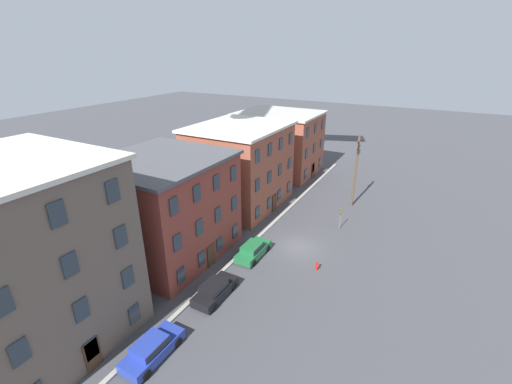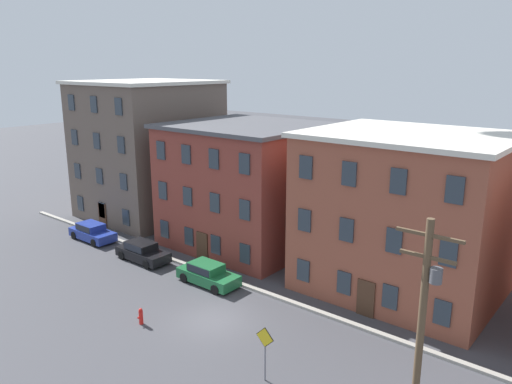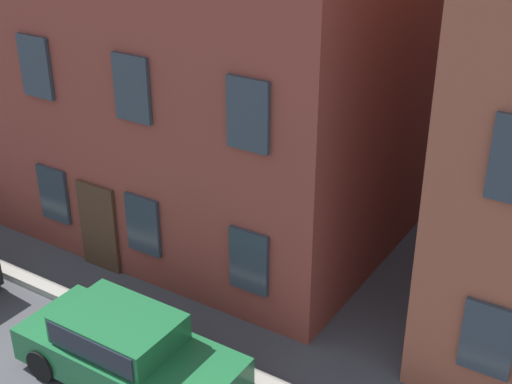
{
  "view_description": "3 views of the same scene",
  "coord_description": "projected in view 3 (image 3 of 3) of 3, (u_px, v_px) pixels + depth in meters",
  "views": [
    {
      "loc": [
        -28.51,
        -10.63,
        18.84
      ],
      "look_at": [
        0.81,
        5.44,
        4.73
      ],
      "focal_mm": 24.0,
      "sensor_mm": 36.0,
      "label": 1
    },
    {
      "loc": [
        18.28,
        -18.53,
        14.25
      ],
      "look_at": [
        0.25,
        3.51,
        6.95
      ],
      "focal_mm": 35.0,
      "sensor_mm": 36.0,
      "label": 2
    },
    {
      "loc": [
        3.97,
        -4.32,
        9.33
      ],
      "look_at": [
        -1.67,
        4.55,
        4.04
      ],
      "focal_mm": 50.0,
      "sensor_mm": 36.0,
      "label": 3
    }
  ],
  "objects": [
    {
      "name": "car_green",
      "position": [
        126.0,
        348.0,
        13.29
      ],
      "size": [
        4.4,
        1.92,
        1.43
      ],
      "color": "#1E6638",
      "rests_on": "ground_plane"
    },
    {
      "name": "apartment_midblock",
      "position": [
        222.0,
        21.0,
        18.83
      ],
      "size": [
        11.68,
        10.73,
        9.77
      ],
      "color": "brown",
      "rests_on": "ground_plane"
    }
  ]
}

